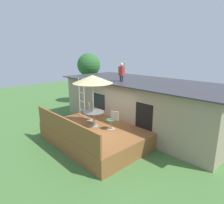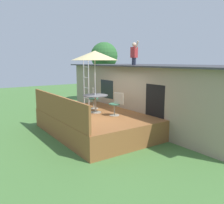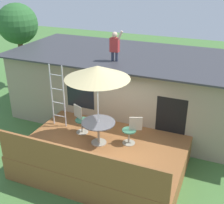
# 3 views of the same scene
# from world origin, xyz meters

# --- Properties ---
(ground_plane) EXTENTS (40.00, 40.00, 0.00)m
(ground_plane) POSITION_xyz_m (0.00, 0.00, 0.00)
(ground_plane) COLOR #477538
(house) EXTENTS (10.50, 4.50, 2.75)m
(house) POSITION_xyz_m (0.00, 3.60, 1.38)
(house) COLOR gray
(house) RESTS_ON ground
(deck) EXTENTS (5.00, 3.41, 0.80)m
(deck) POSITION_xyz_m (0.00, 0.00, 0.40)
(deck) COLOR brown
(deck) RESTS_ON ground
(deck_railing) EXTENTS (4.90, 0.08, 0.90)m
(deck_railing) POSITION_xyz_m (0.00, -1.66, 1.25)
(deck_railing) COLOR brown
(deck_railing) RESTS_ON deck
(patio_table) EXTENTS (1.04, 1.04, 0.74)m
(patio_table) POSITION_xyz_m (-0.19, 0.08, 1.39)
(patio_table) COLOR #A59E8C
(patio_table) RESTS_ON deck
(patio_umbrella) EXTENTS (1.90, 1.90, 2.54)m
(patio_umbrella) POSITION_xyz_m (-0.19, 0.08, 3.15)
(patio_umbrella) COLOR silver
(patio_umbrella) RESTS_ON deck
(step_ladder) EXTENTS (0.52, 0.04, 2.20)m
(step_ladder) POSITION_xyz_m (-1.94, 0.61, 1.90)
(step_ladder) COLOR silver
(step_ladder) RESTS_ON deck
(person_figure) EXTENTS (0.47, 0.20, 1.11)m
(person_figure) POSITION_xyz_m (-0.65, 2.52, 3.36)
(person_figure) COLOR #33384C
(person_figure) RESTS_ON house
(patio_chair_left) EXTENTS (0.59, 0.44, 0.92)m
(patio_chair_left) POSITION_xyz_m (-1.04, 0.48, 1.26)
(patio_chair_left) COLOR #A59E8C
(patio_chair_left) RESTS_ON deck
(patio_chair_right) EXTENTS (0.60, 0.44, 0.92)m
(patio_chair_right) POSITION_xyz_m (0.75, 0.46, 1.26)
(patio_chair_right) COLOR #A59E8C
(patio_chair_right) RESTS_ON deck
(backyard_tree) EXTENTS (1.99, 1.99, 4.31)m
(backyard_tree) POSITION_xyz_m (-6.75, 4.74, 3.28)
(backyard_tree) COLOR brown
(backyard_tree) RESTS_ON ground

